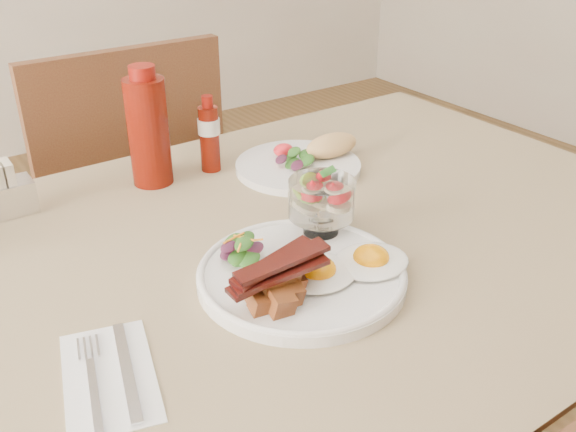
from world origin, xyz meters
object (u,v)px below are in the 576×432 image
Objects in this scene: fruit_cup at (321,199)px; hot_sauce_bottle at (209,135)px; table at (280,293)px; sugar_caddy at (0,194)px; second_plate at (306,160)px; chair_far at (124,209)px; main_plate at (301,276)px; ketchup_bottle at (148,130)px.

fruit_cup is 0.32m from hot_sauce_bottle.
fruit_cup reaches higher than table.
fruit_cup is at bearing -43.70° from sugar_caddy.
second_plate reaches higher than table.
hot_sauce_bottle is 1.46× the size of sugar_caddy.
hot_sauce_bottle is (-0.15, 0.09, 0.05)m from second_plate.
chair_far is 3.32× the size of main_plate.
ketchup_bottle is 2.16× the size of sugar_caddy.
chair_far is at bearing 80.33° from ketchup_bottle.
second_plate is at bearing -22.41° from ketchup_bottle.
chair_far is 0.53m from sugar_caddy.
fruit_cup reaches higher than main_plate.
fruit_cup is (0.05, -0.03, 0.16)m from table.
chair_far is 9.67× the size of sugar_caddy.
hot_sauce_bottle is (-0.01, 0.32, -0.00)m from fruit_cup.
fruit_cup is 0.51m from sugar_caddy.
table is 13.83× the size of sugar_caddy.
ketchup_bottle is at bearing -4.77° from sugar_caddy.
second_plate is at bearing -67.15° from chair_far.
hot_sauce_bottle is (0.08, 0.39, 0.06)m from main_plate.
hot_sauce_bottle is 0.36m from sugar_caddy.
fruit_cup is 0.39× the size of second_plate.
second_plate is 0.29m from ketchup_bottle.
table is 1.43× the size of chair_far.
second_plate is at bearing -13.66° from sugar_caddy.
fruit_cup is at bearing -26.90° from table.
table is 0.36m from ketchup_bottle.
main_plate is (-0.03, -0.10, 0.10)m from table.
main_plate is at bearing -85.63° from ketchup_bottle.
second_plate is at bearing 58.13° from fruit_cup.
chair_far is 0.48m from hot_sauce_bottle.
main_plate is 0.13m from fruit_cup.
main_plate is (-0.03, -0.76, 0.24)m from chair_far.
table is 6.40× the size of ketchup_bottle.
ketchup_bottle is at bearing 157.59° from second_plate.
ketchup_bottle reaches higher than hot_sauce_bottle.
table is 0.34m from hot_sauce_bottle.
table is 0.17m from fruit_cup.
sugar_caddy reaches higher than main_plate.
sugar_caddy is (-0.31, 0.33, 0.13)m from table.
hot_sauce_bottle is at bearing 78.59° from main_plate.
main_plate is at bearing -140.98° from fruit_cup.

